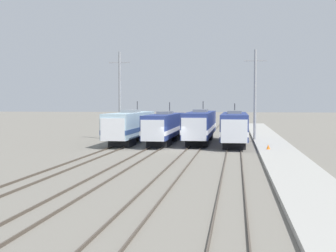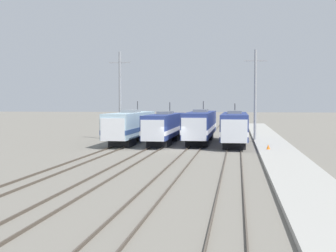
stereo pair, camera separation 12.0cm
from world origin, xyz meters
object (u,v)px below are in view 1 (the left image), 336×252
locomotive_center_left (164,127)px  catenary_tower_right (255,94)px  locomotive_far_left (130,126)px  locomotive_center_right (200,125)px  locomotive_far_right (234,127)px  traffic_cone (268,147)px  catenary_tower_left (120,94)px

locomotive_center_left → catenary_tower_right: bearing=19.8°
locomotive_far_left → locomotive_center_right: (8.63, 2.34, 0.02)m
locomotive_far_right → traffic_cone: bearing=-65.3°
locomotive_center_left → traffic_cone: 14.94m
locomotive_far_right → catenary_tower_left: (-15.33, 5.06, 4.05)m
locomotive_center_right → traffic_cone: 13.35m
locomotive_far_left → locomotive_center_left: bearing=3.2°
locomotive_center_right → traffic_cone: bearing=-53.9°
catenary_tower_left → locomotive_center_left: bearing=-31.1°
locomotive_far_left → locomotive_center_right: size_ratio=0.90×
locomotive_center_left → catenary_tower_right: 12.61m
catenary_tower_left → catenary_tower_right: size_ratio=1.00×
locomotive_far_right → catenary_tower_right: size_ratio=1.47×
locomotive_center_left → catenary_tower_right: size_ratio=1.52×
catenary_tower_right → traffic_cone: bearing=-85.9°
locomotive_far_left → catenary_tower_right: (15.54, 4.27, 4.02)m
locomotive_far_left → traffic_cone: size_ratio=35.93×
catenary_tower_right → catenary_tower_left: bearing=180.0°
locomotive_center_right → catenary_tower_left: (-11.01, 1.92, 4.00)m
locomotive_center_left → catenary_tower_right: (11.22, 4.03, 4.11)m
locomotive_far_left → catenary_tower_right: catenary_tower_right is taller
locomotive_far_left → locomotive_far_right: 12.98m
locomotive_far_left → traffic_cone: (16.44, -8.37, -1.61)m
locomotive_far_left → catenary_tower_left: bearing=119.1°
locomotive_far_right → traffic_cone: 8.49m
catenary_tower_left → catenary_tower_right: (17.92, 0.00, 0.00)m
locomotive_center_right → locomotive_far_right: locomotive_center_right is taller
catenary_tower_left → locomotive_far_right: bearing=-18.3°
locomotive_far_left → catenary_tower_left: (-2.38, 4.27, 4.02)m
locomotive_far_left → traffic_cone: 18.51m
locomotive_far_left → catenary_tower_right: bearing=15.4°
locomotive_far_right → traffic_cone: locomotive_far_right is taller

